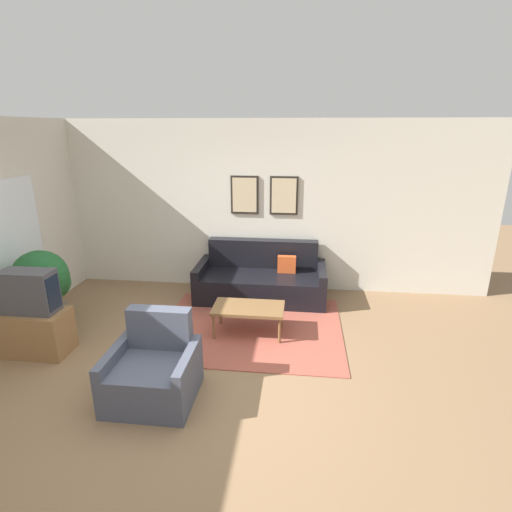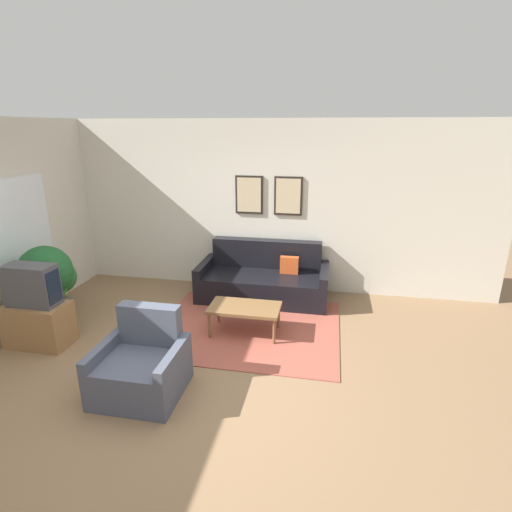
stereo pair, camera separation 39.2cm
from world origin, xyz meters
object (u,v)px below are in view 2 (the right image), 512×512
(tv, at_px, (32,285))
(armchair, at_px, (142,367))
(coffee_table, at_px, (245,309))
(couch, at_px, (264,280))
(potted_plant_tall, at_px, (46,273))

(tv, height_order, armchair, tv)
(coffee_table, height_order, tv, tv)
(couch, bearing_deg, coffee_table, -92.15)
(couch, distance_m, coffee_table, 1.20)
(couch, xyz_separation_m, armchair, (-0.81, -2.56, -0.01))
(couch, relative_size, armchair, 2.37)
(armchair, bearing_deg, potted_plant_tall, 142.85)
(couch, relative_size, coffee_table, 2.18)
(tv, distance_m, armchair, 1.84)
(armchair, bearing_deg, couch, 66.00)
(tv, bearing_deg, armchair, -20.53)
(coffee_table, bearing_deg, armchair, -119.27)
(couch, distance_m, potted_plant_tall, 3.06)
(coffee_table, xyz_separation_m, tv, (-2.42, -0.74, 0.44))
(coffee_table, height_order, armchair, armchair)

